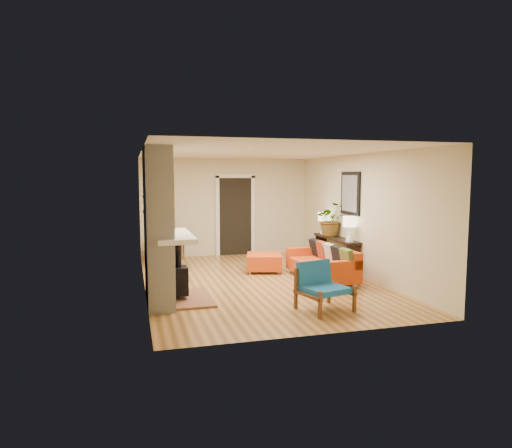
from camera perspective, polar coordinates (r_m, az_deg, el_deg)
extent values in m
plane|color=#BD8748|center=(9.35, 0.33, -7.15)|extent=(6.50, 6.50, 0.00)
plane|color=white|center=(9.12, 0.34, 8.97)|extent=(6.50, 6.50, 0.00)
plane|color=beige|center=(12.29, -3.79, 2.13)|extent=(4.50, 0.00, 4.50)
plane|color=beige|center=(6.10, 8.66, -1.87)|extent=(4.50, 0.00, 4.50)
plane|color=beige|center=(8.80, -13.91, 0.43)|extent=(0.00, 6.50, 6.50)
plane|color=beige|center=(9.99, 12.86, 1.10)|extent=(0.00, 6.50, 6.50)
cube|color=black|center=(12.33, -2.61, 0.98)|extent=(0.88, 0.06, 2.10)
cube|color=white|center=(12.22, -4.84, 0.92)|extent=(0.10, 0.08, 2.18)
cube|color=white|center=(12.44, -0.40, 1.03)|extent=(0.10, 0.08, 2.18)
cube|color=white|center=(12.28, -2.63, 6.01)|extent=(1.08, 0.08, 0.10)
cube|color=black|center=(10.30, 11.72, 3.78)|extent=(0.04, 0.85, 0.95)
cube|color=slate|center=(10.29, 11.59, 3.78)|extent=(0.01, 0.70, 0.80)
cube|color=black|center=(9.14, -13.74, 1.39)|extent=(0.06, 0.95, 0.02)
cube|color=black|center=(9.12, -13.78, 3.27)|extent=(0.06, 0.95, 0.02)
cube|color=white|center=(7.78, -12.26, 3.90)|extent=(0.42, 1.50, 1.48)
cube|color=white|center=(7.93, -12.05, -5.53)|extent=(0.42, 1.50, 1.12)
cube|color=white|center=(7.86, -10.32, -1.46)|extent=(0.60, 1.68, 0.08)
cube|color=black|center=(7.97, -10.48, -6.25)|extent=(0.03, 0.72, 0.78)
cube|color=brown|center=(8.10, -8.31, -9.15)|extent=(0.75, 1.30, 0.04)
cube|color=black|center=(8.00, -9.64, -6.99)|extent=(0.30, 0.36, 0.48)
cylinder|color=black|center=(7.91, -9.69, -3.89)|extent=(0.10, 0.10, 0.40)
cube|color=gold|center=(7.80, -10.59, 3.13)|extent=(0.04, 0.95, 0.95)
cube|color=silver|center=(7.80, -10.44, 3.13)|extent=(0.01, 0.82, 0.82)
cylinder|color=silver|center=(8.71, 8.71, -7.90)|extent=(0.04, 0.04, 0.09)
cylinder|color=silver|center=(9.01, 12.33, -7.50)|extent=(0.04, 0.04, 0.09)
cylinder|color=silver|center=(10.20, 4.42, -5.80)|extent=(0.04, 0.04, 0.09)
cylinder|color=silver|center=(10.45, 7.64, -5.54)|extent=(0.04, 0.04, 0.09)
cube|color=#DA4114|center=(9.54, 8.14, -5.55)|extent=(0.90, 1.93, 0.27)
cube|color=#DA4114|center=(9.63, 9.85, -3.70)|extent=(0.27, 1.90, 0.32)
cube|color=#DA4114|center=(8.75, 10.68, -5.15)|extent=(0.82, 0.20, 0.18)
cube|color=#DA4114|center=(10.27, 6.01, -3.42)|extent=(0.82, 0.20, 0.18)
cube|color=#4F652B|center=(8.94, 11.32, -4.21)|extent=(0.20, 0.37, 0.38)
cube|color=black|center=(9.25, 10.22, -3.85)|extent=(0.20, 0.37, 0.38)
cube|color=#B4B4AE|center=(9.57, 9.19, -3.50)|extent=(0.20, 0.37, 0.38)
cube|color=maroon|center=(9.84, 8.34, -3.22)|extent=(0.20, 0.37, 0.38)
cube|color=black|center=(10.17, 7.43, -2.92)|extent=(0.20, 0.37, 0.38)
cylinder|color=silver|center=(9.98, -0.76, -6.13)|extent=(0.05, 0.05, 0.06)
cylinder|color=silver|center=(9.98, 2.85, -6.13)|extent=(0.05, 0.05, 0.06)
cylinder|color=silver|center=(10.59, -0.68, -5.42)|extent=(0.05, 0.05, 0.06)
cylinder|color=silver|center=(10.59, 2.72, -5.42)|extent=(0.05, 0.05, 0.06)
cube|color=#DA4114|center=(10.24, 1.03, -4.70)|extent=(0.95, 0.95, 0.33)
cube|color=brown|center=(7.19, 6.46, -8.90)|extent=(0.23, 0.70, 0.05)
cube|color=brown|center=(6.97, 8.01, -10.04)|extent=(0.06, 0.06, 0.42)
cube|color=brown|center=(7.42, 5.00, -8.03)|extent=(0.06, 0.06, 0.66)
cube|color=brown|center=(7.61, 10.60, -8.13)|extent=(0.23, 0.70, 0.05)
cube|color=brown|center=(7.40, 12.20, -9.17)|extent=(0.06, 0.06, 0.42)
cube|color=brown|center=(7.82, 9.10, -7.35)|extent=(0.06, 0.06, 0.66)
cube|color=#1B6FA5|center=(7.38, 8.60, -8.08)|extent=(0.75, 0.73, 0.09)
cube|color=#1B6FA5|center=(7.54, 7.26, -5.98)|extent=(0.64, 0.31, 0.39)
cube|color=brown|center=(11.46, -11.18, -1.50)|extent=(0.87, 1.03, 0.04)
cylinder|color=brown|center=(11.21, -12.85, -3.44)|extent=(0.05, 0.05, 0.64)
cylinder|color=brown|center=(11.09, -10.39, -3.49)|extent=(0.05, 0.05, 0.64)
cylinder|color=brown|center=(11.93, -11.85, -2.85)|extent=(0.05, 0.05, 0.64)
cylinder|color=brown|center=(11.82, -9.54, -2.89)|extent=(0.05, 0.05, 0.64)
cube|color=brown|center=(10.92, -11.22, -3.23)|extent=(0.47, 0.47, 0.04)
cube|color=brown|center=(11.05, -11.02, -1.96)|extent=(0.36, 0.15, 0.41)
cylinder|color=brown|center=(10.85, -12.17, -4.40)|extent=(0.04, 0.04, 0.39)
cylinder|color=brown|center=(10.77, -10.62, -4.44)|extent=(0.04, 0.04, 0.39)
cylinder|color=brown|center=(11.13, -11.76, -4.13)|extent=(0.04, 0.04, 0.39)
cylinder|color=brown|center=(11.06, -10.25, -4.16)|extent=(0.04, 0.04, 0.39)
cube|color=brown|center=(12.02, -9.88, -2.37)|extent=(0.47, 0.47, 0.04)
cube|color=brown|center=(11.82, -10.09, -1.43)|extent=(0.36, 0.15, 0.41)
cylinder|color=brown|center=(11.94, -10.72, -3.42)|extent=(0.04, 0.04, 0.39)
cylinder|color=brown|center=(11.87, -9.31, -3.45)|extent=(0.04, 0.04, 0.39)
cylinder|color=brown|center=(12.23, -10.39, -3.19)|extent=(0.04, 0.04, 0.39)
cylinder|color=brown|center=(12.16, -9.01, -3.22)|extent=(0.04, 0.04, 0.39)
cube|color=black|center=(10.65, 9.97, -1.79)|extent=(0.34, 1.85, 0.05)
cube|color=black|center=(9.96, 12.03, -4.47)|extent=(0.30, 0.04, 0.68)
cube|color=black|center=(11.47, 8.12, -3.02)|extent=(0.30, 0.04, 0.68)
cone|color=white|center=(10.04, 11.63, -1.29)|extent=(0.18, 0.18, 0.30)
cylinder|color=white|center=(10.01, 11.65, -0.27)|extent=(0.03, 0.03, 0.06)
cylinder|color=#FFEABF|center=(10.00, 11.66, 0.30)|extent=(0.30, 0.30, 0.22)
cone|color=white|center=(11.25, 8.49, -0.45)|extent=(0.18, 0.18, 0.30)
cylinder|color=white|center=(11.23, 8.50, 0.46)|extent=(0.03, 0.03, 0.06)
cylinder|color=#FFEABF|center=(11.22, 8.51, 0.97)|extent=(0.30, 0.30, 0.22)
imported|color=#1E5919|center=(10.84, 9.36, 0.61)|extent=(0.77, 0.68, 0.80)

